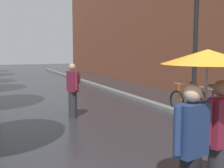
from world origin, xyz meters
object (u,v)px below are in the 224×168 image
parked_bicycle_3 (207,102)px  pedestrian_walking_midground (73,89)px  street_lamp_post (195,39)px  couple_under_umbrella (207,106)px  parked_bicycle_4 (188,99)px

parked_bicycle_3 → pedestrian_walking_midground: bearing=164.1°
parked_bicycle_3 → street_lamp_post: size_ratio=0.29×
couple_under_umbrella → street_lamp_post: 4.46m
parked_bicycle_3 → pedestrian_walking_midground: (-4.16, 1.18, 0.52)m
parked_bicycle_3 → parked_bicycle_4: same height
parked_bicycle_4 → pedestrian_walking_midground: 4.12m
parked_bicycle_4 → street_lamp_post: street_lamp_post is taller
parked_bicycle_4 → street_lamp_post: 3.11m
couple_under_umbrella → pedestrian_walking_midground: bearing=90.9°
couple_under_umbrella → pedestrian_walking_midground: couple_under_umbrella is taller
parked_bicycle_3 → parked_bicycle_4: bearing=95.6°
parked_bicycle_3 → pedestrian_walking_midground: pedestrian_walking_midground is taller
parked_bicycle_4 → street_lamp_post: bearing=-124.7°
street_lamp_post → pedestrian_walking_midground: (-2.71, 2.30, -1.48)m
parked_bicycle_3 → street_lamp_post: street_lamp_post is taller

